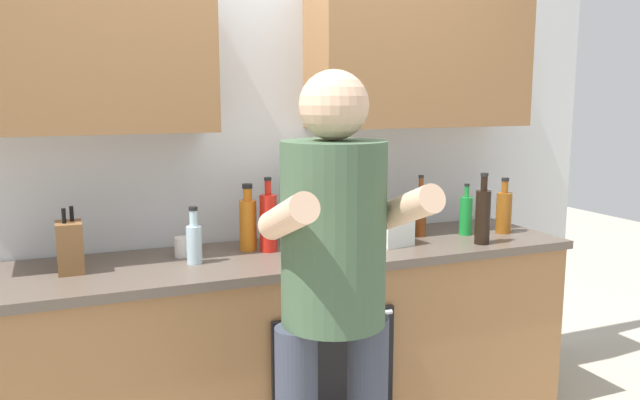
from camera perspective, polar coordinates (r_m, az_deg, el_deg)
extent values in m
cube|color=silver|center=(3.16, -5.92, 2.85)|extent=(4.00, 0.06, 2.50)
cube|color=olive|center=(2.83, -21.50, 12.17)|extent=(1.15, 0.32, 0.65)
cube|color=olive|center=(3.31, 9.02, 12.16)|extent=(1.15, 0.32, 0.65)
cube|color=olive|center=(3.04, -3.62, -13.44)|extent=(2.80, 0.60, 0.86)
cube|color=brown|center=(2.89, -3.72, -5.19)|extent=(2.84, 0.64, 0.04)
cube|color=black|center=(2.81, 1.31, -14.93)|extent=(0.56, 0.02, 0.50)
cylinder|color=silver|center=(2.70, 1.53, -10.67)|extent=(0.52, 0.02, 0.02)
cylinder|color=#3F593F|center=(2.04, 1.21, -3.02)|extent=(0.34, 0.34, 0.59)
sphere|color=#D8AD8C|center=(1.99, 1.25, 8.50)|extent=(0.22, 0.22, 0.22)
cylinder|color=#D8AD8C|center=(1.84, -2.96, -1.55)|extent=(0.09, 0.31, 0.19)
cylinder|color=#D8AD8C|center=(2.01, 7.84, -0.71)|extent=(0.09, 0.31, 0.19)
cylinder|color=red|center=(2.90, -4.65, -2.08)|extent=(0.08, 0.08, 0.26)
cylinder|color=red|center=(2.88, -4.70, 1.11)|extent=(0.03, 0.03, 0.06)
cylinder|color=black|center=(2.87, -4.71, 1.90)|extent=(0.03, 0.03, 0.01)
cylinder|color=orange|center=(2.94, -6.47, -2.28)|extent=(0.08, 0.08, 0.23)
cylinder|color=orange|center=(2.91, -6.52, 0.50)|extent=(0.04, 0.04, 0.06)
cylinder|color=black|center=(2.91, -6.53, 1.24)|extent=(0.05, 0.05, 0.02)
cylinder|color=#8C4C14|center=(3.42, 16.14, -1.13)|extent=(0.08, 0.08, 0.21)
cylinder|color=#8C4C14|center=(3.40, 16.24, 1.13)|extent=(0.03, 0.03, 0.06)
cylinder|color=black|center=(3.40, 16.27, 1.79)|extent=(0.04, 0.04, 0.02)
cylinder|color=#198C33|center=(3.33, 12.94, -1.41)|extent=(0.06, 0.06, 0.19)
cylinder|color=#198C33|center=(3.31, 13.01, 0.74)|extent=(0.02, 0.02, 0.06)
cylinder|color=black|center=(3.31, 13.04, 1.32)|extent=(0.03, 0.03, 0.01)
cylinder|color=black|center=(3.14, 14.37, -1.52)|extent=(0.07, 0.07, 0.26)
cylinder|color=black|center=(3.11, 14.49, 1.44)|extent=(0.03, 0.03, 0.07)
cylinder|color=black|center=(3.11, 14.52, 2.21)|extent=(0.04, 0.04, 0.02)
cylinder|color=silver|center=(2.75, -11.20, -3.96)|extent=(0.06, 0.06, 0.16)
cylinder|color=silver|center=(2.72, -11.28, -1.63)|extent=(0.03, 0.03, 0.07)
cylinder|color=black|center=(2.72, -11.31, -0.76)|extent=(0.04, 0.04, 0.02)
cylinder|color=brown|center=(3.25, 8.97, -1.19)|extent=(0.06, 0.06, 0.23)
cylinder|color=brown|center=(3.23, 9.04, 1.42)|extent=(0.02, 0.02, 0.06)
cylinder|color=black|center=(3.22, 9.06, 2.10)|extent=(0.03, 0.03, 0.01)
cylinder|color=white|center=(2.88, -12.12, -4.13)|extent=(0.08, 0.08, 0.09)
cube|color=brown|center=(2.75, -21.50, -3.96)|extent=(0.10, 0.14, 0.21)
cylinder|color=black|center=(2.70, -21.98, -1.33)|extent=(0.02, 0.02, 0.06)
cylinder|color=black|center=(2.74, -21.37, -1.15)|extent=(0.02, 0.02, 0.06)
cylinder|color=#9E6647|center=(3.05, -1.20, -2.93)|extent=(0.13, 0.13, 0.11)
sphere|color=#2D6B28|center=(3.03, -1.21, -0.48)|extent=(0.19, 0.19, 0.19)
cube|color=silver|center=(3.04, 6.48, -2.34)|extent=(0.19, 0.17, 0.18)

